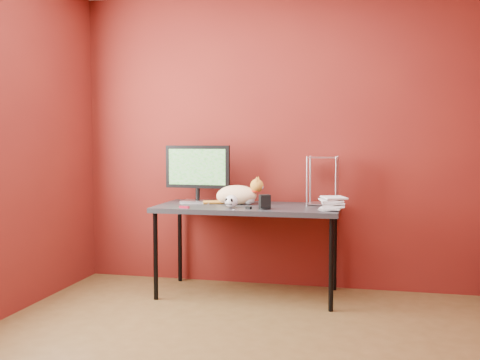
% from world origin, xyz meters
% --- Properties ---
extents(room, '(3.52, 3.52, 2.61)m').
position_xyz_m(room, '(0.00, 0.00, 1.45)').
color(room, '#4E391B').
rests_on(room, ground).
extents(desk, '(1.50, 0.70, 0.75)m').
position_xyz_m(desk, '(-0.15, 1.37, 0.70)').
color(desk, black).
rests_on(desk, ground).
extents(monitor, '(0.57, 0.19, 0.50)m').
position_xyz_m(monitor, '(-0.62, 1.48, 1.03)').
color(monitor, '#B3B2B7').
rests_on(monitor, desk).
extents(cat, '(0.51, 0.21, 0.24)m').
position_xyz_m(cat, '(-0.26, 1.45, 0.83)').
color(cat, orange).
rests_on(cat, desk).
extents(skull_mug, '(0.11, 0.11, 0.10)m').
position_xyz_m(skull_mug, '(-0.25, 1.18, 0.80)').
color(skull_mug, silver).
rests_on(skull_mug, desk).
extents(speaker, '(0.10, 0.10, 0.11)m').
position_xyz_m(speaker, '(0.03, 1.17, 0.80)').
color(speaker, black).
rests_on(speaker, desk).
extents(book_stack, '(0.23, 0.27, 1.13)m').
position_xyz_m(book_stack, '(0.46, 1.26, 1.32)').
color(book_stack, beige).
rests_on(book_stack, desk).
extents(wire_rack, '(0.25, 0.21, 0.41)m').
position_xyz_m(wire_rack, '(0.45, 1.56, 0.95)').
color(wire_rack, '#B3B2B7').
rests_on(wire_rack, desk).
extents(pocket_knife, '(0.09, 0.04, 0.02)m').
position_xyz_m(pocket_knife, '(-0.61, 1.09, 0.76)').
color(pocket_knife, maroon).
rests_on(pocket_knife, desk).
extents(black_gadget, '(0.05, 0.04, 0.02)m').
position_xyz_m(black_gadget, '(-0.10, 1.15, 0.76)').
color(black_gadget, black).
rests_on(black_gadget, desk).
extents(washer, '(0.04, 0.04, 0.00)m').
position_xyz_m(washer, '(-0.19, 1.08, 0.75)').
color(washer, '#B3B2B7').
rests_on(washer, desk).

